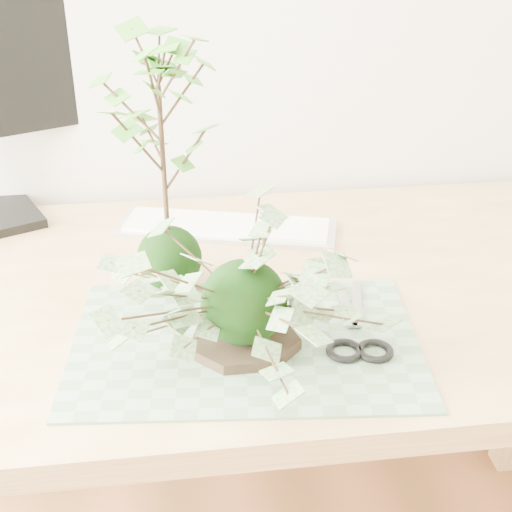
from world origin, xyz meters
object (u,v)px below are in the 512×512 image
at_px(desk, 211,335).
at_px(keyboard, 227,227).
at_px(maple_kokedama, 159,103).
at_px(ivy_kokedama, 244,266).

relative_size(desk, keyboard, 3.96).
distance_m(desk, maple_kokedama, 0.38).
bearing_deg(desk, ivy_kokedama, -78.33).
xyz_separation_m(maple_kokedama, keyboard, (0.10, 0.18, -0.28)).
relative_size(desk, ivy_kokedama, 4.60).
height_order(desk, ivy_kokedama, ivy_kokedama).
bearing_deg(maple_kokedama, keyboard, 60.25).
relative_size(desk, maple_kokedama, 3.88).
distance_m(maple_kokedama, keyboard, 0.35).
height_order(desk, maple_kokedama, maple_kokedama).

